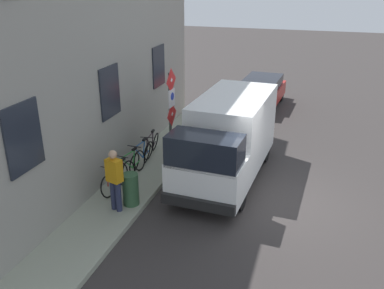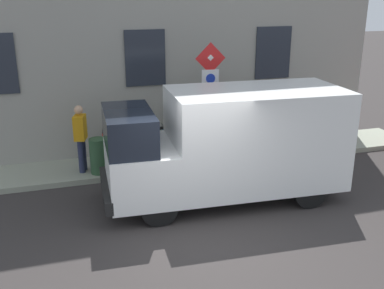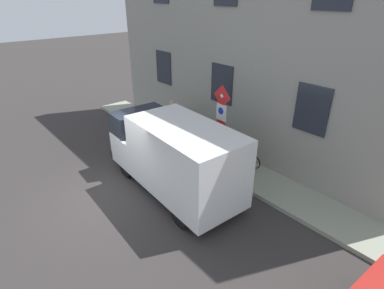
{
  "view_description": "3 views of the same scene",
  "coord_description": "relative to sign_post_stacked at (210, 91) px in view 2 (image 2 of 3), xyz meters",
  "views": [
    {
      "loc": [
        -0.71,
        10.42,
        5.98
      ],
      "look_at": [
        2.94,
        -1.17,
        0.95
      ],
      "focal_mm": 38.71,
      "sensor_mm": 36.0,
      "label": 1
    },
    {
      "loc": [
        -7.04,
        2.41,
        4.5
      ],
      "look_at": [
        2.66,
        -0.58,
        1.06
      ],
      "focal_mm": 42.35,
      "sensor_mm": 36.0,
      "label": 2
    },
    {
      "loc": [
        -3.44,
        -8.11,
        6.01
      ],
      "look_at": [
        3.17,
        -0.45,
        0.97
      ],
      "focal_mm": 28.77,
      "sensor_mm": 36.0,
      "label": 3
    }
  ],
  "objects": [
    {
      "name": "ground_plane",
      "position": [
        -3.69,
        1.37,
        -2.11
      ],
      "size": [
        80.0,
        80.0,
        0.0
      ],
      "primitive_type": "plane",
      "color": "#342F2E"
    },
    {
      "name": "sidewalk_slab",
      "position": [
        0.6,
        1.37,
        -2.04
      ],
      "size": [
        1.61,
        15.84,
        0.14
      ],
      "primitive_type": "cube",
      "color": "gray",
      "rests_on": "ground_plane"
    },
    {
      "name": "sign_post_stacked",
      "position": [
        0.0,
        0.0,
        0.0
      ],
      "size": [
        0.15,
        0.56,
        3.05
      ],
      "color": "#474C47",
      "rests_on": "sidewalk_slab"
    },
    {
      "name": "delivery_van",
      "position": [
        -1.91,
        0.19,
        -0.77
      ],
      "size": [
        2.29,
        5.43,
        2.5
      ],
      "rotation": [
        0.0,
        0.0,
        1.52
      ],
      "color": "white",
      "rests_on": "ground_plane"
    },
    {
      "name": "bicycle_black",
      "position": [
        0.86,
        -0.25,
        -1.59
      ],
      "size": [
        0.48,
        1.72,
        0.89
      ],
      "rotation": [
        0.0,
        0.0,
        1.7
      ],
      "color": "black",
      "rests_on": "sidewalk_slab"
    },
    {
      "name": "bicycle_blue",
      "position": [
        0.86,
        0.57,
        -1.59
      ],
      "size": [
        0.46,
        1.71,
        0.89
      ],
      "rotation": [
        0.0,
        0.0,
        1.53
      ],
      "color": "black",
      "rests_on": "sidewalk_slab"
    },
    {
      "name": "bicycle_green",
      "position": [
        0.86,
        1.39,
        -1.59
      ],
      "size": [
        0.46,
        1.71,
        0.89
      ],
      "rotation": [
        0.0,
        0.0,
        1.46
      ],
      "color": "black",
      "rests_on": "sidewalk_slab"
    },
    {
      "name": "bicycle_red",
      "position": [
        0.86,
        2.21,
        -1.59
      ],
      "size": [
        0.48,
        1.71,
        0.89
      ],
      "rotation": [
        0.0,
        0.0,
        1.44
      ],
      "color": "black",
      "rests_on": "sidewalk_slab"
    },
    {
      "name": "pedestrian",
      "position": [
        0.39,
        3.27,
        -1.03
      ],
      "size": [
        0.46,
        0.37,
        1.72
      ],
      "rotation": [
        0.0,
        0.0,
        4.42
      ],
      "color": "#262B47",
      "rests_on": "sidewalk_slab"
    },
    {
      "name": "litter_bin",
      "position": [
        0.15,
        2.89,
        -1.52
      ],
      "size": [
        0.44,
        0.44,
        0.9
      ],
      "primitive_type": "cylinder",
      "color": "#2D5133",
      "rests_on": "sidewalk_slab"
    }
  ]
}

